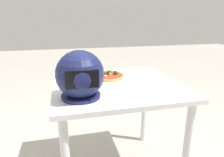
% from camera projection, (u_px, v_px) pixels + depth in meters
% --- Properties ---
extents(dining_table, '(0.88, 0.82, 0.75)m').
position_uv_depth(dining_table, '(116.00, 98.00, 1.47)').
color(dining_table, white).
rests_on(dining_table, ground).
extents(pizza_plate, '(0.31, 0.31, 0.01)m').
position_uv_depth(pizza_plate, '(108.00, 78.00, 1.55)').
color(pizza_plate, white).
rests_on(pizza_plate, dining_table).
extents(pizza, '(0.26, 0.26, 0.06)m').
position_uv_depth(pizza, '(108.00, 76.00, 1.54)').
color(pizza, tan).
rests_on(pizza, pizza_plate).
extents(motorcycle_helmet, '(0.28, 0.28, 0.28)m').
position_uv_depth(motorcycle_helmet, '(80.00, 76.00, 1.15)').
color(motorcycle_helmet, '#191E4C').
rests_on(motorcycle_helmet, dining_table).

